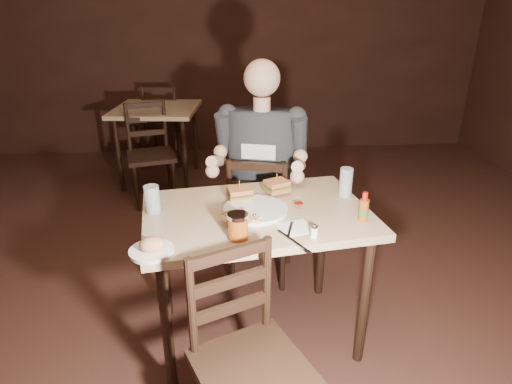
{
  "coord_description": "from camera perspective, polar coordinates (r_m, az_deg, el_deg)",
  "views": [
    {
      "loc": [
        -0.15,
        -1.8,
        1.69
      ],
      "look_at": [
        0.0,
        0.13,
        0.85
      ],
      "focal_mm": 30.0,
      "sensor_mm": 36.0,
      "label": 1
    }
  ],
  "objects": [
    {
      "name": "sandwich_right",
      "position": [
        2.26,
        2.79,
        1.27
      ],
      "size": [
        0.14,
        0.13,
        0.1
      ],
      "primitive_type": null,
      "rotation": [
        0.0,
        0.0,
        0.42
      ],
      "color": "#BC7640",
      "rests_on": "dinner_plate"
    },
    {
      "name": "knife",
      "position": [
        1.83,
        5.08,
        -6.59
      ],
      "size": [
        0.12,
        0.21,
        0.01
      ],
      "primitive_type": "cube",
      "rotation": [
        0.0,
        0.0,
        0.49
      ],
      "color": "silver",
      "rests_on": "napkin"
    },
    {
      "name": "chair_far",
      "position": [
        2.78,
        0.73,
        -3.24
      ],
      "size": [
        0.5,
        0.53,
        0.88
      ],
      "primitive_type": null,
      "rotation": [
        0.0,
        0.0,
        2.89
      ],
      "color": "black",
      "rests_on": "ground"
    },
    {
      "name": "sandwich_left",
      "position": [
        2.17,
        -2.21,
        0.29
      ],
      "size": [
        0.13,
        0.12,
        0.1
      ],
      "primitive_type": null,
      "rotation": [
        0.0,
        0.0,
        0.2
      ],
      "color": "#BC7640",
      "rests_on": "dinner_plate"
    },
    {
      "name": "main_table",
      "position": [
        2.14,
        0.11,
        -4.76
      ],
      "size": [
        1.19,
        0.88,
        0.77
      ],
      "rotation": [
        0.0,
        0.0,
        0.14
      ],
      "color": "tan",
      "rests_on": "ground"
    },
    {
      "name": "glass_right",
      "position": [
        2.28,
        11.89,
        1.28
      ],
      "size": [
        0.08,
        0.08,
        0.15
      ],
      "primitive_type": "cylinder",
      "rotation": [
        0.0,
        0.0,
        0.14
      ],
      "color": "silver",
      "rests_on": "main_table"
    },
    {
      "name": "room_shell",
      "position": [
        1.83,
        0.19,
        14.35
      ],
      "size": [
        7.0,
        7.0,
        7.0
      ],
      "color": "black",
      "rests_on": "ground"
    },
    {
      "name": "syrup_dispenser",
      "position": [
        1.83,
        -2.41,
        -4.59
      ],
      "size": [
        0.1,
        0.1,
        0.12
      ],
      "primitive_type": null,
      "rotation": [
        0.0,
        0.0,
        0.14
      ],
      "color": "#943E11",
      "rests_on": "main_table"
    },
    {
      "name": "diner",
      "position": [
        2.55,
        0.6,
        6.34
      ],
      "size": [
        0.65,
        0.57,
        0.97
      ],
      "primitive_type": null,
      "rotation": [
        0.0,
        0.0,
        -0.25
      ],
      "color": "#282A2D",
      "rests_on": "chair_far"
    },
    {
      "name": "bg_chair_near",
      "position": [
        4.0,
        -13.82,
        4.74
      ],
      "size": [
        0.51,
        0.54,
        0.9
      ],
      "primitive_type": null,
      "rotation": [
        0.0,
        0.0,
        0.24
      ],
      "color": "black",
      "rests_on": "ground"
    },
    {
      "name": "fries_pile",
      "position": [
        1.97,
        -2.18,
        -3.2
      ],
      "size": [
        0.24,
        0.18,
        0.04
      ],
      "primitive_type": null,
      "rotation": [
        0.0,
        0.0,
        0.14
      ],
      "color": "#E3AE67",
      "rests_on": "dinner_plate"
    },
    {
      "name": "bg_table",
      "position": [
        4.46,
        -13.1,
        9.83
      ],
      "size": [
        0.88,
        0.88,
        0.77
      ],
      "rotation": [
        0.0,
        0.0,
        -0.11
      ],
      "color": "tan",
      "rests_on": "ground"
    },
    {
      "name": "ketchup_dollop",
      "position": [
        2.13,
        5.71,
        -1.49
      ],
      "size": [
        0.05,
        0.05,
        0.01
      ],
      "primitive_type": "ellipsoid",
      "rotation": [
        0.0,
        0.0,
        0.14
      ],
      "color": "maroon",
      "rests_on": "dinner_plate"
    },
    {
      "name": "side_plate",
      "position": [
        1.8,
        -13.74,
        -7.77
      ],
      "size": [
        0.2,
        0.2,
        0.01
      ],
      "primitive_type": "cylinder",
      "rotation": [
        0.0,
        0.0,
        0.14
      ],
      "color": "white",
      "rests_on": "main_table"
    },
    {
      "name": "fork",
      "position": [
        1.92,
        4.56,
        -5.05
      ],
      "size": [
        0.05,
        0.15,
        0.0
      ],
      "primitive_type": "cube",
      "rotation": [
        0.0,
        0.0,
        -0.28
      ],
      "color": "silver",
      "rests_on": "napkin"
    },
    {
      "name": "bg_chair_far",
      "position": [
        5.05,
        -12.05,
        8.81
      ],
      "size": [
        0.46,
        0.49,
        0.91
      ],
      "primitive_type": null,
      "rotation": [
        0.0,
        0.0,
        3.06
      ],
      "color": "black",
      "rests_on": "ground"
    },
    {
      "name": "napkin",
      "position": [
        1.95,
        5.29,
        -4.78
      ],
      "size": [
        0.18,
        0.17,
        0.0
      ],
      "primitive_type": "cube",
      "rotation": [
        0.0,
        0.0,
        0.28
      ],
      "color": "white",
      "rests_on": "main_table"
    },
    {
      "name": "dinner_plate",
      "position": [
        2.08,
        -0.07,
        -2.47
      ],
      "size": [
        0.35,
        0.35,
        0.02
      ],
      "primitive_type": "cylinder",
      "rotation": [
        0.0,
        0.0,
        0.14
      ],
      "color": "white",
      "rests_on": "main_table"
    },
    {
      "name": "chair_near",
      "position": [
        1.75,
        -0.48,
        -22.54
      ],
      "size": [
        0.54,
        0.56,
        0.87
      ],
      "primitive_type": null,
      "rotation": [
        0.0,
        0.0,
        0.41
      ],
      "color": "black",
      "rests_on": "ground"
    },
    {
      "name": "glass_left",
      "position": [
        2.12,
        -13.67,
        -0.94
      ],
      "size": [
        0.08,
        0.08,
        0.14
      ],
      "primitive_type": "cylinder",
      "rotation": [
        0.0,
        0.0,
        0.14
      ],
      "color": "silver",
      "rests_on": "main_table"
    },
    {
      "name": "hot_sauce",
      "position": [
        2.04,
        14.21,
        -1.89
      ],
      "size": [
        0.05,
        0.05,
        0.14
      ],
      "primitive_type": null,
      "rotation": [
        0.0,
        0.0,
        0.14
      ],
      "color": "#943E11",
      "rests_on": "main_table"
    },
    {
      "name": "bread_roll",
      "position": [
        1.78,
        -13.72,
        -6.8
      ],
      "size": [
        0.11,
        0.1,
        0.06
      ],
      "primitive_type": "ellipsoid",
      "rotation": [
        0.0,
        0.0,
        0.14
      ],
      "color": "tan",
      "rests_on": "side_plate"
    },
    {
      "name": "salt_shaker",
      "position": [
        1.87,
        7.76,
        -5.25
      ],
      "size": [
        0.04,
        0.04,
        0.06
      ],
      "primitive_type": null,
      "rotation": [
        0.0,
        0.0,
        0.14
      ],
      "color": "white",
      "rests_on": "main_table"
    }
  ]
}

